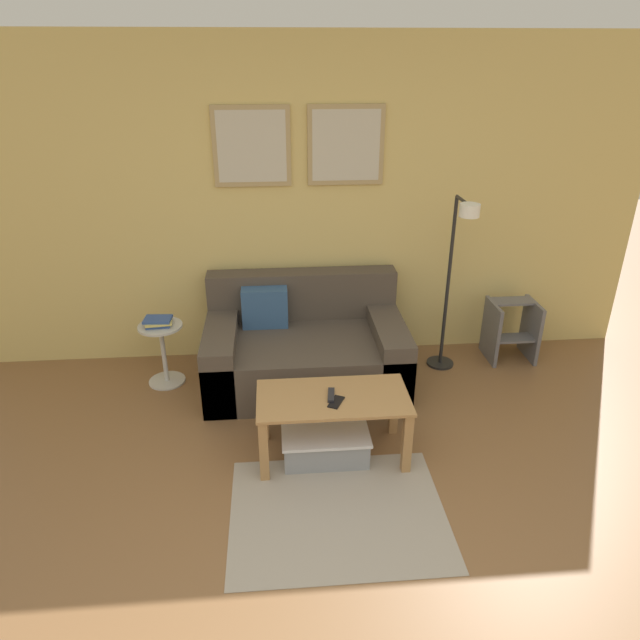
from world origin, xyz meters
TOP-DOWN VIEW (x-y plane):
  - wall_back at (-0.00, 2.85)m, footprint 5.60×0.09m
  - area_rug at (0.09, 0.84)m, footprint 1.23×0.98m
  - couch at (-0.01, 2.35)m, footprint 1.53×0.97m
  - coffee_table at (0.11, 1.37)m, footprint 0.96×0.48m
  - storage_bin at (0.06, 1.38)m, footprint 0.56×0.41m
  - floor_lamp at (1.14, 2.34)m, footprint 0.22×0.48m
  - side_table at (-1.11, 2.38)m, footprint 0.34×0.34m
  - book_stack at (-1.12, 2.38)m, footprint 0.22×0.20m
  - remote_control at (0.10, 1.37)m, footprint 0.06×0.15m
  - cell_phone at (0.12, 1.30)m, footprint 0.12×0.15m
  - step_stool at (1.76, 2.55)m, footprint 0.38×0.36m

SIDE VIEW (x-z plane):
  - area_rug at x=0.09m, z-range 0.00..0.01m
  - storage_bin at x=0.06m, z-range 0.00..0.20m
  - couch at x=-0.01m, z-range -0.13..0.67m
  - step_stool at x=1.76m, z-range 0.02..0.53m
  - side_table at x=-1.11m, z-range 0.05..0.55m
  - coffee_table at x=0.11m, z-range 0.13..0.57m
  - cell_phone at x=0.12m, z-range 0.44..0.45m
  - remote_control at x=0.10m, z-range 0.44..0.46m
  - book_stack at x=-1.12m, z-range 0.50..0.56m
  - floor_lamp at x=1.14m, z-range 0.16..1.61m
  - wall_back at x=0.00m, z-range 0.01..2.56m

